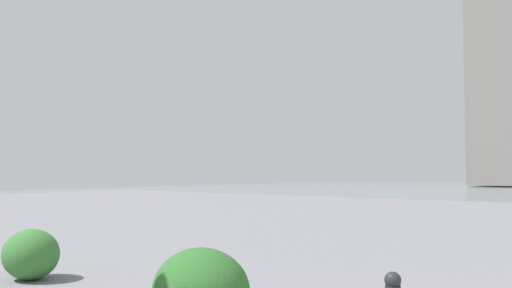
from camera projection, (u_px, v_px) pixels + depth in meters
The scene contains 1 object.
shrub_round at pixel (31, 254), 7.74m from camera, with size 0.85×0.76×0.72m.
Camera 1 is at (-0.01, 2.82, 1.55)m, focal length 38.05 mm.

